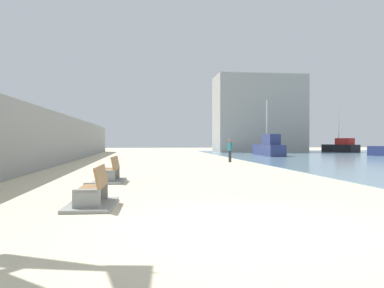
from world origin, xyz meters
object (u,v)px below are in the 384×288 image
Objects in this scene: bench_near at (93,197)px; boat_outer at (268,148)px; boat_far_left at (341,147)px; bench_far at (110,176)px; person_walking at (230,149)px.

boat_outer reaches higher than bench_near.
bench_near is at bearing -124.22° from boat_far_left.
boat_outer is (14.04, 24.05, 0.62)m from bench_far.
bench_near is 5.68m from bench_far.
person_walking is at bearing 59.50° from bench_far.
boat_outer reaches higher than bench_far.
person_walking is at bearing 67.97° from bench_near.
boat_far_left is at bearing 38.35° from boat_outer.
person_walking is (7.46, 18.43, 0.75)m from bench_near.
bench_near is at bearing -89.48° from bench_far.
bench_far is at bearing -120.50° from person_walking.
bench_far is (-0.05, 5.68, 0.00)m from bench_near.
boat_far_left reaches higher than person_walking.
person_walking reaches higher than bench_near.
person_walking is 0.21× the size of boat_outer.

